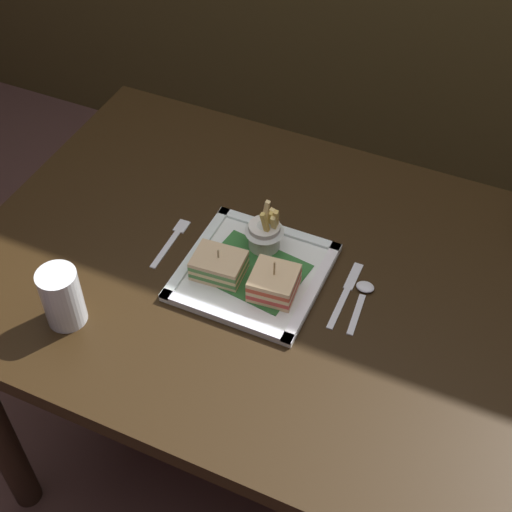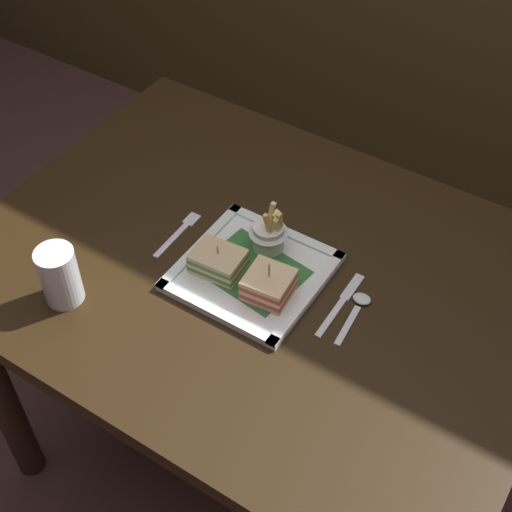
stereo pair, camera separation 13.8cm
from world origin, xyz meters
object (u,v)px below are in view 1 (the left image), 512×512
Objects in this scene: fries_cup at (265,231)px; dining_table at (259,304)px; square_plate at (253,272)px; spoon at (363,294)px; fork at (172,240)px; sandwich_half_right at (274,283)px; sandwich_half_left at (219,265)px; water_glass at (63,299)px; knife at (346,292)px.

dining_table is at bearing -80.60° from fries_cup.
square_plate is 0.21m from spoon.
fork is (-0.19, 0.02, -0.00)m from square_plate.
sandwich_half_right is at bearing -58.04° from fries_cup.
sandwich_half_left reaches higher than square_plate.
spoon is (0.21, 0.01, 0.12)m from dining_table.
sandwich_half_left is 0.85× the size of water_glass.
water_glass is 0.52m from knife.
sandwich_half_left is 0.12m from fries_cup.
fries_cup reaches higher than sandwich_half_right.
square_plate is 2.93× the size of sandwich_half_right.
square_plate is 2.04× the size of spoon.
dining_table is 0.21m from knife.
sandwich_half_right is 0.38m from water_glass.
sandwich_half_right is 0.69× the size of spoon.
square_plate is at bearing -84.50° from fries_cup.
fries_cup is at bearing 63.84° from sandwich_half_left.
water_glass is at bearing -106.82° from fork.
dining_table is 0.17m from sandwich_half_left.
spoon is (0.15, 0.07, -0.03)m from sandwich_half_right.
dining_table is 10.64× the size of fries_cup.
sandwich_half_left reaches higher than knife.
fries_cup is (0.05, 0.10, 0.02)m from sandwich_half_left.
sandwich_half_left is at bearing 44.88° from water_glass.
sandwich_half_right is 0.17m from spoon.
water_glass is 0.69× the size of knife.
square_plate is at bearing 150.85° from sandwich_half_right.
spoon is at bearing 23.94° from sandwich_half_right.
dining_table is at bearing 44.78° from water_glass.
sandwich_half_left is 0.58× the size of knife.
sandwich_half_left is 0.94× the size of fries_cup.
fork is 1.10× the size of spoon.
knife is 0.03m from spoon.
knife is (0.19, -0.04, -0.05)m from fries_cup.
spoon is at bearing 9.55° from knife.
spoon is at bearing 3.00° from fork.
sandwich_half_left is 0.77× the size of spoon.
fork and knife have the same top height.
fork is (-0.24, 0.05, -0.03)m from sandwich_half_right.
knife is at bearing 2.44° from fork.
dining_table is 11.26× the size of sandwich_half_left.
sandwich_half_right is at bearing -10.93° from fork.
fork is at bearing -177.56° from knife.
water_glass is 0.91× the size of spoon.
fork is 0.83× the size of knife.
square_plate is (-0.00, -0.02, 0.12)m from dining_table.
water_glass is at bearing -147.28° from sandwich_half_right.
fries_cup is 0.82× the size of spoon.
sandwich_half_left is 0.11m from sandwich_half_right.
fries_cup is at bearing 50.16° from water_glass.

